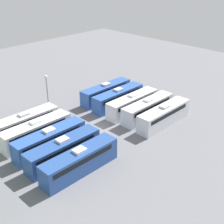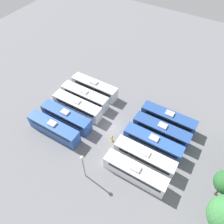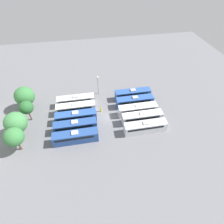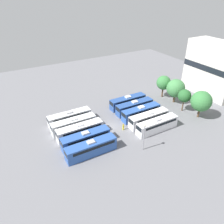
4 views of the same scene
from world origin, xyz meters
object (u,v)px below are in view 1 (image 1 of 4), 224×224
bus_4 (106,92)px  worker_person (78,122)px  bus_2 (132,103)px  light_pole (47,86)px  bus_3 (118,97)px  bus_6 (63,150)px  bus_0 (164,115)px  bus_8 (36,131)px  bus_9 (25,123)px  bus_5 (80,161)px  bus_1 (148,108)px  bus_7 (50,140)px

bus_4 → worker_person: bus_4 is taller
bus_2 → light_pole: size_ratio=1.67×
bus_3 → bus_6: bearing=110.8°
bus_0 → worker_person: bus_0 is taller
worker_person → light_pole: size_ratio=0.27×
bus_0 → worker_person: bearing=47.6°
bus_8 → bus_2: bearing=-102.0°
bus_9 → light_pole: (4.20, -7.38, 2.94)m
bus_5 → bus_9: size_ratio=1.00×
bus_6 → worker_person: 9.64m
bus_4 → bus_9: (0.02, 17.75, 0.00)m
bus_1 → bus_7: same height
bus_4 → worker_person: bearing=112.0°
bus_1 → worker_person: bus_1 is taller
bus_1 → bus_3: 6.80m
bus_0 → bus_6: 18.22m
bus_1 → bus_7: size_ratio=1.00×
bus_2 → bus_6: size_ratio=1.00×
bus_3 → bus_6: (-6.79, 17.89, 0.00)m
bus_4 → light_pole: (4.21, 10.37, 2.94)m
bus_3 → bus_5: 20.69m
bus_4 → bus_7: 19.20m
bus_6 → light_pole: (14.49, -7.81, 2.94)m
bus_0 → bus_8: 20.40m
bus_2 → bus_1: bearing=-174.4°
bus_1 → bus_2: bearing=5.6°
bus_4 → bus_8: (-3.39, 17.87, 0.00)m
bus_5 → light_pole: (17.99, -7.88, 2.94)m
bus_7 → bus_5: bearing=177.4°
bus_1 → bus_6: bearing=90.0°
bus_8 → bus_4: bearing=-79.3°
bus_9 → bus_1: bearing=-120.2°
bus_6 → bus_8: size_ratio=1.00×
bus_7 → bus_2: bearing=-90.7°
bus_4 → bus_6: size_ratio=1.00×
bus_8 → worker_person: 7.30m
bus_2 → bus_8: 17.85m
bus_0 → bus_9: bearing=51.7°
bus_3 → bus_7: size_ratio=1.00×
worker_person → bus_7: bearing=109.5°
bus_0 → bus_9: same height
light_pole → bus_2: bearing=-138.6°
bus_0 → bus_7: same height
bus_2 → bus_8: bearing=78.0°
bus_2 → light_pole: light_pole is taller
bus_3 → bus_8: (0.10, 17.57, 0.00)m
bus_2 → bus_7: 17.53m
bus_4 → light_pole: 11.58m
bus_6 → bus_0: bearing=-101.1°
bus_2 → bus_6: same height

